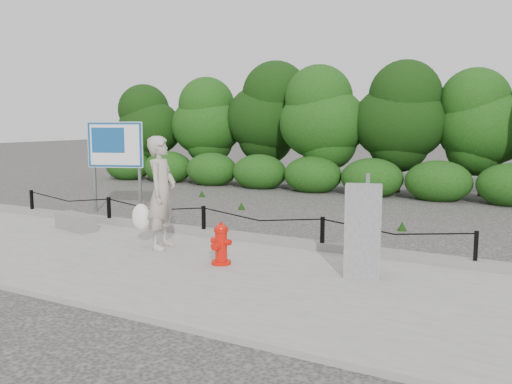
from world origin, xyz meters
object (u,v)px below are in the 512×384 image
object	(u,v)px
fire_hydrant	(221,244)
concrete_block	(75,222)
pedestrian	(160,194)
utility_cabinet	(363,231)
advertising_sign	(115,149)

from	to	relation	value
fire_hydrant	concrete_block	xyz separation A→B (m)	(-4.13, 0.84, -0.15)
pedestrian	utility_cabinet	distance (m)	3.72
fire_hydrant	concrete_block	world-z (taller)	fire_hydrant
concrete_block	utility_cabinet	xyz separation A→B (m)	(6.30, -0.42, 0.51)
utility_cabinet	advertising_sign	bearing A→B (deg)	142.66
pedestrian	utility_cabinet	size ratio (longest dim) A/B	1.33
fire_hydrant	utility_cabinet	size ratio (longest dim) A/B	0.45
utility_cabinet	advertising_sign	world-z (taller)	advertising_sign
concrete_block	advertising_sign	xyz separation A→B (m)	(-1.08, 2.38, 1.38)
fire_hydrant	concrete_block	bearing A→B (deg)	170.92
pedestrian	concrete_block	bearing A→B (deg)	66.26
concrete_block	utility_cabinet	size ratio (longest dim) A/B	0.70
pedestrian	utility_cabinet	world-z (taller)	pedestrian
fire_hydrant	concrete_block	distance (m)	4.22
fire_hydrant	pedestrian	xyz separation A→B (m)	(-1.54, 0.44, 0.65)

